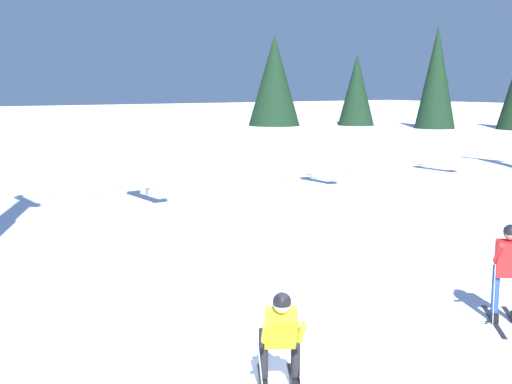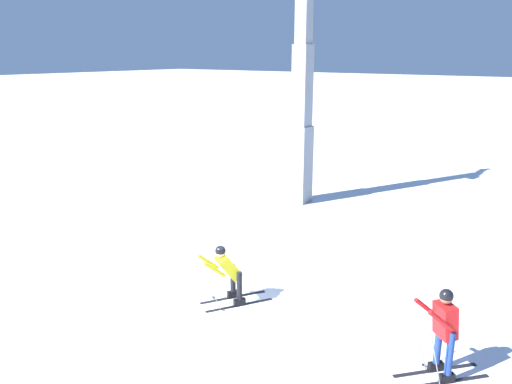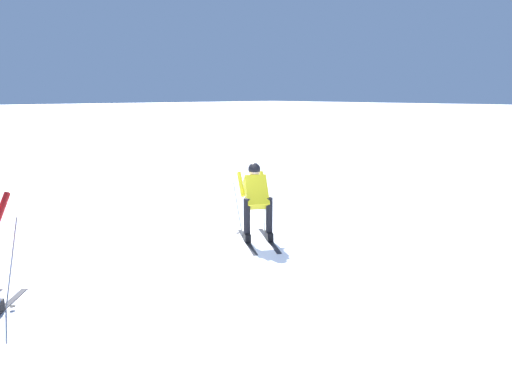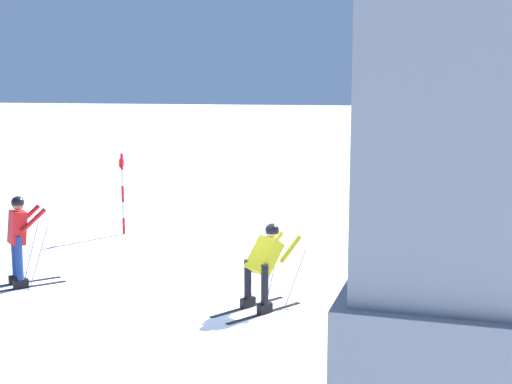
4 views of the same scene
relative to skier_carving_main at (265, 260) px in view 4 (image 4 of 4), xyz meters
name	(u,v)px [view 4 (image 4 of 4)]	position (x,y,z in m)	size (l,w,h in m)	color
ground_plane	(222,305)	(0.77, 0.07, -0.86)	(260.00, 260.00, 0.00)	white
skier_carving_main	(265,260)	(0.00, 0.00, 0.00)	(1.42, 1.78, 1.63)	black
lift_tower_near	(447,31)	(-3.07, 8.25, 3.16)	(0.72, 2.57, 9.62)	gray
trail_marker_pole	(123,191)	(5.20, -4.69, 0.29)	(0.07, 0.28, 2.13)	red
skier_distant_uphill	(18,234)	(4.90, 0.09, 0.17)	(1.47, 1.59, 1.79)	black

